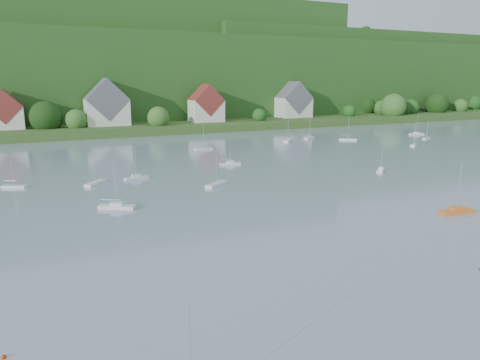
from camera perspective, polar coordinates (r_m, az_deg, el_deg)
name	(u,v)px	position (r m, az deg, el deg)	size (l,w,h in m)	color
far_shore_strip	(91,127)	(192.81, -18.55, 6.50)	(600.00, 60.00, 3.00)	#2E531F
forested_ridge	(74,75)	(260.20, -20.53, 12.55)	(620.00, 181.22, 69.89)	#1D4215
village_building_1	(5,113)	(180.45, -27.88, 7.62)	(12.00, 9.36, 14.00)	silver
village_building_2	(107,106)	(180.86, -16.72, 9.04)	(16.00, 11.44, 18.00)	silver
village_building_3	(206,106)	(188.77, -4.37, 9.42)	(13.00, 10.40, 15.50)	silver
village_building_4	(294,103)	(212.02, 6.90, 9.77)	(15.00, 10.40, 16.50)	silver
near_sailboat_5	(457,211)	(77.20, 26.04, -3.55)	(6.02, 2.47, 7.89)	orange
mooring_buoy_3	(4,358)	(40.05, -28.03, -19.53)	(0.39, 0.39, 0.39)	red
far_sailboat_cluster	(181,160)	(113.76, -7.58, 2.53)	(191.65, 64.57, 8.71)	silver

